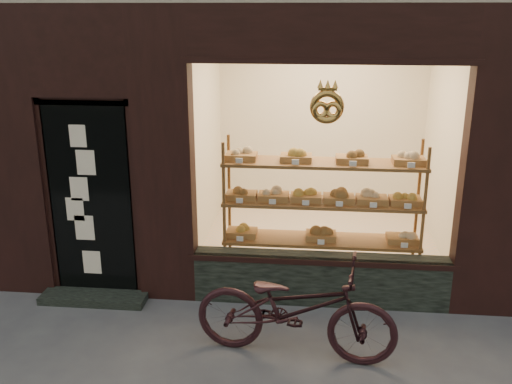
# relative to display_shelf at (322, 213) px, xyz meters

# --- Properties ---
(display_shelf) EXTENTS (2.20, 0.45, 1.70)m
(display_shelf) POSITION_rel_display_shelf_xyz_m (0.00, 0.00, 0.00)
(display_shelf) COLOR brown
(display_shelf) RESTS_ON ground
(bicycle) EXTENTS (1.89, 0.86, 0.96)m
(bicycle) POSITION_rel_display_shelf_xyz_m (-0.24, -1.45, -0.40)
(bicycle) COLOR black
(bicycle) RESTS_ON ground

